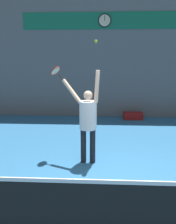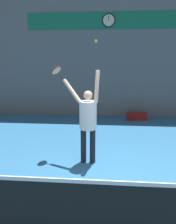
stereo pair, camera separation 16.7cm
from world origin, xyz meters
name	(u,v)px [view 1 (the left image)]	position (x,y,z in m)	size (l,w,h in m)	color
ground_plane	(120,195)	(0.00, 0.00, 0.00)	(18.00, 18.00, 0.00)	teal
back_wall	(109,58)	(0.00, 5.98, 2.50)	(18.00, 0.10, 5.00)	slate
sponsor_banner	(110,20)	(0.00, 5.92, 3.97)	(7.12, 0.02, 0.66)	#146B4C
scoreboard_clock	(105,20)	(-0.21, 5.90, 3.97)	(0.54, 0.05, 0.54)	beige
court_net	(131,215)	(0.00, -1.17, 0.50)	(6.99, 0.07, 1.06)	#333333
tennis_player	(88,118)	(-0.65, 1.30, 1.07)	(0.92, 0.59, 2.14)	black
tennis_racket	(56,71)	(-1.43, 1.74, 2.10)	(0.38, 0.36, 0.34)	black
tennis_ball	(96,41)	(-0.48, 1.22, 2.73)	(0.07, 0.07, 0.07)	#CCDB2D
water_bottle	(135,117)	(1.10, 5.31, 0.13)	(0.08, 0.08, 0.28)	#198CCC
equipment_bag	(133,116)	(1.02, 5.43, 0.15)	(0.79, 0.32, 0.30)	maroon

